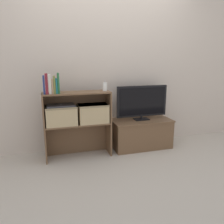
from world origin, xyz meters
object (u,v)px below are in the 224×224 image
object	(u,v)px
book_teal	(56,86)
baby_monitor	(105,87)
tv	(142,102)
book_olive	(54,85)
storage_basket_right	(93,113)
book_ivory	(50,84)
storage_basket_left	(61,115)
book_navy	(44,85)
book_maroon	(47,84)
laptop	(61,105)
book_forest	(58,83)
book_tan	(52,86)
tv_stand	(141,133)

from	to	relation	value
book_teal	baby_monitor	bearing A→B (deg)	4.13
tv	book_olive	bearing A→B (deg)	-174.57
book_olive	book_teal	xyz separation A→B (m)	(0.02, 0.00, -0.02)
baby_monitor	storage_basket_right	distance (m)	0.39
book_ivory	storage_basket_left	bearing A→B (deg)	14.28
book_navy	storage_basket_left	bearing A→B (deg)	9.26
book_olive	storage_basket_left	size ratio (longest dim) A/B	0.54
book_maroon	baby_monitor	bearing A→B (deg)	3.49
book_ivory	tv	bearing A→B (deg)	5.20
storage_basket_left	laptop	bearing A→B (deg)	0.00
book_forest	laptop	bearing A→B (deg)	60.08
book_maroon	book_ivory	bearing A→B (deg)	0.00
book_teal	baby_monitor	distance (m)	0.64
baby_monitor	storage_basket_right	bearing A→B (deg)	-175.02
book_tan	book_forest	xyz separation A→B (m)	(0.07, 0.00, 0.04)
book_forest	baby_monitor	distance (m)	0.62
book_tan	book_teal	bearing A→B (deg)	0.00
book_navy	book_maroon	size ratio (longest dim) A/B	0.91
tv_stand	book_tan	xyz separation A→B (m)	(-1.28, -0.12, 0.78)
book_tan	book_forest	size ratio (longest dim) A/B	0.70
book_ivory	book_olive	bearing A→B (deg)	0.00
storage_basket_right	book_olive	bearing A→B (deg)	-176.37
book_teal	laptop	bearing A→B (deg)	35.90
book_forest	storage_basket_right	size ratio (longest dim) A/B	0.63
book_navy	book_teal	bearing A→B (deg)	0.00
tv_stand	book_ivory	distance (m)	1.54
book_tan	baby_monitor	xyz separation A→B (m)	(0.69, 0.05, -0.03)
book_maroon	book_forest	bearing A→B (deg)	0.00
tv	laptop	size ratio (longest dim) A/B	2.22
book_olive	book_teal	world-z (taller)	book_olive
book_navy	book_ivory	bearing A→B (deg)	0.00
book_ivory	baby_monitor	bearing A→B (deg)	3.68
book_tan	book_olive	size ratio (longest dim) A/B	0.82
book_maroon	book_olive	world-z (taller)	book_maroon
tv_stand	book_ivory	bearing A→B (deg)	-174.73
tv_stand	book_olive	world-z (taller)	book_olive
tv	book_teal	distance (m)	1.27
book_forest	tv	bearing A→B (deg)	5.65
tv_stand	book_forest	world-z (taller)	book_forest
book_tan	storage_basket_left	bearing A→B (deg)	18.78
tv_stand	storage_basket_left	bearing A→B (deg)	-175.68
book_ivory	laptop	size ratio (longest dim) A/B	0.66
book_ivory	baby_monitor	xyz separation A→B (m)	(0.72, 0.05, -0.06)
tv	book_tan	xyz separation A→B (m)	(-1.28, -0.12, 0.28)
book_ivory	book_tan	size ratio (longest dim) A/B	1.32
storage_basket_left	storage_basket_right	bearing A→B (deg)	0.00
tv	book_tan	bearing A→B (deg)	-174.67
book_maroon	book_tan	xyz separation A→B (m)	(0.07, 0.00, -0.04)
book_tan	storage_basket_left	world-z (taller)	book_tan
book_ivory	laptop	distance (m)	0.31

